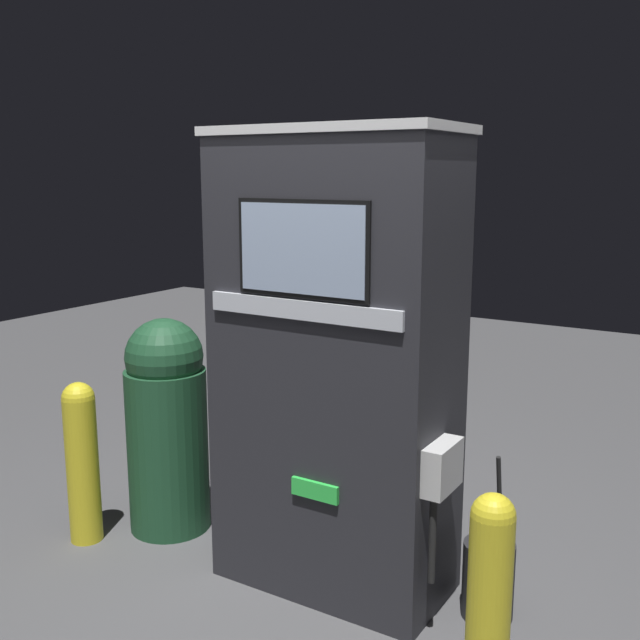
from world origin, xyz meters
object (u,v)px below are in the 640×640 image
safety_bollard (489,605)px  trash_bin (167,423)px  gas_pump (336,366)px  safety_bollard_far (82,457)px  squeegee_bucket (488,579)px

safety_bollard → trash_bin: (-2.01, 0.55, 0.14)m
gas_pump → safety_bollard_far: bearing=-165.3°
gas_pump → squeegee_bucket: size_ratio=2.77×
safety_bollard → trash_bin: size_ratio=0.74×
gas_pump → safety_bollard_far: gas_pump is taller
safety_bollard → safety_bollard_far: safety_bollard is taller
safety_bollard_far → trash_bin: bearing=51.8°
safety_bollard → trash_bin: trash_bin is taller
gas_pump → trash_bin: bearing=180.0°
safety_bollard → trash_bin: bearing=164.8°
gas_pump → trash_bin: gas_pump is taller
gas_pump → safety_bollard: (0.94, -0.54, -0.61)m
safety_bollard → squeegee_bucket: size_ratio=1.14×
trash_bin → safety_bollard: bearing=-15.2°
gas_pump → squeegee_bucket: bearing=7.7°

